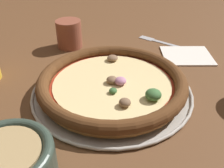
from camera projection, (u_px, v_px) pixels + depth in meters
name	position (u px, v px, depth m)	size (l,w,h in m)	color
ground_plane	(112.00, 93.00, 0.58)	(3.00, 3.00, 0.00)	brown
pizza_tray	(112.00, 91.00, 0.58)	(0.35, 0.35, 0.01)	#B7B2A8
pizza	(112.00, 83.00, 0.57)	(0.32, 0.32, 0.04)	#A86B33
bowl_near	(7.00, 162.00, 0.38)	(0.14, 0.14, 0.06)	#334238
drinking_cup	(69.00, 34.00, 0.76)	(0.07, 0.07, 0.08)	brown
napkin	(187.00, 55.00, 0.73)	(0.12, 0.14, 0.01)	white
fork	(162.00, 42.00, 0.81)	(0.12, 0.14, 0.00)	#B7B7BC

